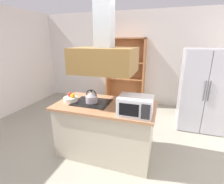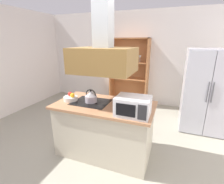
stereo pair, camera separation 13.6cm
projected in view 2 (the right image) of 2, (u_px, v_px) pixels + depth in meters
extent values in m
plane|color=gray|center=(97.00, 162.00, 2.67)|extent=(7.80, 7.80, 0.00)
cube|color=silver|center=(139.00, 59.00, 4.94)|extent=(6.00, 0.12, 2.70)
cube|color=beige|center=(105.00, 130.00, 2.79)|extent=(1.52, 0.79, 0.86)
cube|color=#AC7650|center=(104.00, 105.00, 2.66)|extent=(1.60, 0.87, 0.04)
cube|color=black|center=(91.00, 102.00, 2.73)|extent=(0.60, 0.48, 0.00)
cube|color=olive|center=(104.00, 60.00, 2.44)|extent=(0.90, 0.70, 0.36)
cube|color=#B7BFC3|center=(103.00, 13.00, 2.25)|extent=(0.24, 0.24, 0.92)
cube|color=#B8B6BF|center=(206.00, 91.00, 3.46)|extent=(0.90, 0.72, 1.73)
cube|color=#B4B6C1|center=(196.00, 95.00, 3.20)|extent=(0.44, 0.03, 1.69)
cube|color=#B6B5C1|center=(223.00, 98.00, 3.05)|extent=(0.44, 0.03, 1.69)
cylinder|color=#4C4C51|center=(208.00, 92.00, 3.09)|extent=(0.02, 0.02, 0.40)
cylinder|color=#4C4C51|center=(213.00, 93.00, 3.06)|extent=(0.02, 0.02, 0.40)
cube|color=#B87240|center=(112.00, 71.00, 5.09)|extent=(0.04, 0.40, 1.96)
cube|color=#B87240|center=(147.00, 73.00, 4.72)|extent=(0.04, 0.40, 1.96)
cube|color=#B87240|center=(130.00, 38.00, 4.62)|extent=(1.13, 0.40, 0.03)
cube|color=#B87240|center=(128.00, 102.00, 5.18)|extent=(1.13, 0.40, 0.08)
cube|color=#B87240|center=(131.00, 71.00, 5.07)|extent=(1.13, 0.02, 1.96)
cube|color=#B87240|center=(129.00, 79.00, 4.96)|extent=(1.05, 0.36, 0.02)
cube|color=#B87240|center=(129.00, 62.00, 4.81)|extent=(1.05, 0.36, 0.02)
cylinder|color=white|center=(122.00, 77.00, 4.97)|extent=(0.18, 0.18, 0.05)
cylinder|color=white|center=(122.00, 76.00, 4.96)|extent=(0.17, 0.17, 0.05)
cylinder|color=white|center=(122.00, 74.00, 4.95)|extent=(0.16, 0.16, 0.05)
cylinder|color=silver|center=(134.00, 60.00, 4.71)|extent=(0.01, 0.01, 0.12)
cone|color=silver|center=(134.00, 57.00, 4.68)|extent=(0.07, 0.07, 0.08)
cylinder|color=silver|center=(140.00, 60.00, 4.65)|extent=(0.01, 0.01, 0.12)
cone|color=silver|center=(140.00, 57.00, 4.62)|extent=(0.07, 0.07, 0.08)
cylinder|color=#B9B0BC|center=(91.00, 99.00, 2.71)|extent=(0.20, 0.20, 0.11)
cone|color=#AEB0BB|center=(91.00, 94.00, 2.69)|extent=(0.19, 0.19, 0.07)
sphere|color=black|center=(91.00, 91.00, 2.67)|extent=(0.03, 0.03, 0.03)
torus|color=black|center=(91.00, 95.00, 2.69)|extent=(0.18, 0.02, 0.18)
cube|color=white|center=(136.00, 105.00, 2.60)|extent=(0.36, 0.27, 0.02)
cube|color=silver|center=(133.00, 106.00, 2.23)|extent=(0.46, 0.34, 0.26)
cube|color=black|center=(125.00, 110.00, 2.09)|extent=(0.26, 0.01, 0.17)
cube|color=#262628|center=(142.00, 113.00, 2.02)|extent=(0.11, 0.01, 0.20)
cylinder|color=silver|center=(71.00, 98.00, 2.80)|extent=(0.24, 0.24, 0.07)
sphere|color=yellow|center=(72.00, 95.00, 2.76)|extent=(0.08, 0.08, 0.08)
sphere|color=red|center=(70.00, 94.00, 2.82)|extent=(0.08, 0.08, 0.08)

